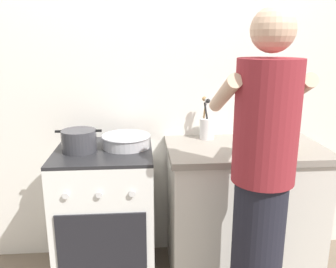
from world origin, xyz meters
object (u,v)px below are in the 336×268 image
object	(u,v)px
pot	(79,141)
person	(261,188)
mixing_bowl	(126,140)
spice_bottle	(259,140)
stove_range	(107,216)
oil_bottle	(283,132)
utensil_crock	(207,126)

from	to	relation	value
pot	person	distance (m)	1.10
mixing_bowl	spice_bottle	world-z (taller)	spice_bottle
stove_range	oil_bottle	world-z (taller)	oil_bottle
oil_bottle	person	world-z (taller)	person
mixing_bowl	spice_bottle	xyz separation A→B (m)	(0.84, -0.04, -0.00)
stove_range	person	xyz separation A→B (m)	(0.82, -0.55, 0.41)
mixing_bowl	oil_bottle	distance (m)	0.98
person	stove_range	bearing A→B (deg)	145.93
stove_range	pot	distance (m)	0.54
pot	oil_bottle	world-z (taller)	oil_bottle
spice_bottle	oil_bottle	size ratio (longest dim) A/B	0.33
stove_range	mixing_bowl	xyz separation A→B (m)	(0.14, 0.05, 0.49)
spice_bottle	oil_bottle	xyz separation A→B (m)	(0.13, -0.07, 0.07)
mixing_bowl	oil_bottle	world-z (taller)	oil_bottle
utensil_crock	oil_bottle	size ratio (longest dim) A/B	1.12
stove_range	person	bearing A→B (deg)	-34.07
mixing_bowl	oil_bottle	bearing A→B (deg)	-6.17
pot	mixing_bowl	bearing A→B (deg)	12.81
stove_range	spice_bottle	distance (m)	1.10
stove_range	utensil_crock	bearing A→B (deg)	16.73
pot	person	bearing A→B (deg)	-29.16
stove_range	oil_bottle	bearing A→B (deg)	-3.09
pot	utensil_crock	bearing A→B (deg)	15.21
spice_bottle	mixing_bowl	bearing A→B (deg)	177.41
stove_range	spice_bottle	xyz separation A→B (m)	(0.98, 0.01, 0.49)
utensil_crock	person	size ratio (longest dim) A/B	0.17
oil_bottle	mixing_bowl	bearing A→B (deg)	173.83
utensil_crock	stove_range	bearing A→B (deg)	-163.27
pot	spice_bottle	xyz separation A→B (m)	(1.12, 0.03, -0.02)
utensil_crock	mixing_bowl	bearing A→B (deg)	-163.58
mixing_bowl	spice_bottle	distance (m)	0.84
stove_range	pot	bearing A→B (deg)	-172.51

